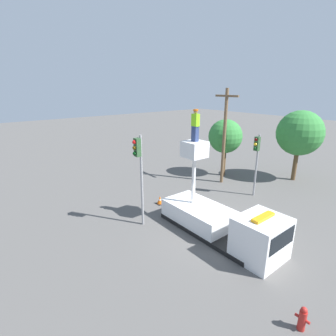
{
  "coord_description": "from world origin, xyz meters",
  "views": [
    {
      "loc": [
        8.71,
        -10.06,
        7.86
      ],
      "look_at": [
        -2.27,
        -1.28,
        3.45
      ],
      "focal_mm": 28.0,
      "sensor_mm": 36.0,
      "label": 1
    }
  ],
  "objects_px": {
    "fire_hydrant": "(302,319)",
    "traffic_light_pole": "(139,164)",
    "bucket_truck": "(220,221)",
    "utility_pole": "(224,134)",
    "traffic_cone_rear": "(160,200)",
    "traffic_light_across": "(257,153)",
    "worker": "(195,125)",
    "tree_left_bg": "(225,137)",
    "tree_right_bg": "(300,133)"
  },
  "relations": [
    {
      "from": "fire_hydrant",
      "to": "traffic_light_pole",
      "type": "bearing_deg",
      "value": -177.59
    },
    {
      "from": "bucket_truck",
      "to": "utility_pole",
      "type": "bearing_deg",
      "value": 129.45
    },
    {
      "from": "bucket_truck",
      "to": "traffic_cone_rear",
      "type": "height_order",
      "value": "bucket_truck"
    },
    {
      "from": "bucket_truck",
      "to": "fire_hydrant",
      "type": "bearing_deg",
      "value": -22.43
    },
    {
      "from": "traffic_light_pole",
      "to": "traffic_light_across",
      "type": "height_order",
      "value": "traffic_light_pole"
    },
    {
      "from": "worker",
      "to": "traffic_cone_rear",
      "type": "distance_m",
      "value": 6.4
    },
    {
      "from": "fire_hydrant",
      "to": "utility_pole",
      "type": "xyz_separation_m",
      "value": [
        -11.05,
        8.95,
        3.73
      ]
    },
    {
      "from": "traffic_cone_rear",
      "to": "tree_left_bg",
      "type": "relative_size",
      "value": 0.11
    },
    {
      "from": "traffic_light_across",
      "to": "tree_left_bg",
      "type": "distance_m",
      "value": 4.91
    },
    {
      "from": "bucket_truck",
      "to": "tree_right_bg",
      "type": "distance_m",
      "value": 12.6
    },
    {
      "from": "fire_hydrant",
      "to": "traffic_cone_rear",
      "type": "xyz_separation_m",
      "value": [
        -10.88,
        2.23,
        -0.18
      ]
    },
    {
      "from": "worker",
      "to": "utility_pole",
      "type": "xyz_separation_m",
      "value": [
        -3.37,
        6.65,
        -1.63
      ]
    },
    {
      "from": "bucket_truck",
      "to": "tree_left_bg",
      "type": "bearing_deg",
      "value": 128.88
    },
    {
      "from": "tree_left_bg",
      "to": "utility_pole",
      "type": "xyz_separation_m",
      "value": [
        1.12,
        -1.53,
        0.58
      ]
    },
    {
      "from": "tree_left_bg",
      "to": "worker",
      "type": "bearing_deg",
      "value": -61.24
    },
    {
      "from": "traffic_light_across",
      "to": "traffic_cone_rear",
      "type": "height_order",
      "value": "traffic_light_across"
    },
    {
      "from": "traffic_cone_rear",
      "to": "tree_right_bg",
      "type": "relative_size",
      "value": 0.1
    },
    {
      "from": "worker",
      "to": "tree_left_bg",
      "type": "distance_m",
      "value": 9.59
    },
    {
      "from": "utility_pole",
      "to": "tree_right_bg",
      "type": "bearing_deg",
      "value": 56.78
    },
    {
      "from": "traffic_light_pole",
      "to": "tree_left_bg",
      "type": "height_order",
      "value": "traffic_light_pole"
    },
    {
      "from": "tree_right_bg",
      "to": "bucket_truck",
      "type": "bearing_deg",
      "value": -80.81
    },
    {
      "from": "tree_right_bg",
      "to": "utility_pole",
      "type": "distance_m",
      "value": 6.43
    },
    {
      "from": "worker",
      "to": "utility_pole",
      "type": "height_order",
      "value": "utility_pole"
    },
    {
      "from": "bucket_truck",
      "to": "traffic_light_pole",
      "type": "height_order",
      "value": "traffic_light_pole"
    },
    {
      "from": "bucket_truck",
      "to": "tree_right_bg",
      "type": "xyz_separation_m",
      "value": [
        -1.95,
        12.03,
        3.2
      ]
    },
    {
      "from": "bucket_truck",
      "to": "fire_hydrant",
      "type": "distance_m",
      "value": 6.05
    },
    {
      "from": "bucket_truck",
      "to": "utility_pole",
      "type": "distance_m",
      "value": 9.22
    },
    {
      "from": "bucket_truck",
      "to": "traffic_cone_rear",
      "type": "xyz_separation_m",
      "value": [
        -5.3,
        -0.07,
        -0.63
      ]
    },
    {
      "from": "tree_right_bg",
      "to": "fire_hydrant",
      "type": "bearing_deg",
      "value": -62.31
    },
    {
      "from": "traffic_light_pole",
      "to": "traffic_light_across",
      "type": "distance_m",
      "value": 9.04
    },
    {
      "from": "worker",
      "to": "traffic_light_pole",
      "type": "xyz_separation_m",
      "value": [
        -1.56,
        -2.69,
        -2.02
      ]
    },
    {
      "from": "bucket_truck",
      "to": "traffic_light_pole",
      "type": "relative_size",
      "value": 1.34
    },
    {
      "from": "traffic_light_pole",
      "to": "tree_right_bg",
      "type": "relative_size",
      "value": 0.89
    },
    {
      "from": "worker",
      "to": "traffic_light_across",
      "type": "bearing_deg",
      "value": 90.02
    },
    {
      "from": "traffic_light_across",
      "to": "fire_hydrant",
      "type": "height_order",
      "value": "traffic_light_across"
    },
    {
      "from": "traffic_light_pole",
      "to": "tree_right_bg",
      "type": "xyz_separation_m",
      "value": [
        1.72,
        14.72,
        0.31
      ]
    },
    {
      "from": "fire_hydrant",
      "to": "tree_left_bg",
      "type": "distance_m",
      "value": 16.36
    },
    {
      "from": "traffic_light_across",
      "to": "fire_hydrant",
      "type": "bearing_deg",
      "value": -47.89
    },
    {
      "from": "worker",
      "to": "tree_left_bg",
      "type": "bearing_deg",
      "value": 118.76
    },
    {
      "from": "traffic_light_pole",
      "to": "traffic_cone_rear",
      "type": "relative_size",
      "value": 9.39
    },
    {
      "from": "bucket_truck",
      "to": "utility_pole",
      "type": "height_order",
      "value": "utility_pole"
    },
    {
      "from": "tree_left_bg",
      "to": "tree_right_bg",
      "type": "bearing_deg",
      "value": 39.71
    },
    {
      "from": "traffic_light_pole",
      "to": "tree_left_bg",
      "type": "bearing_deg",
      "value": 105.06
    },
    {
      "from": "bucket_truck",
      "to": "traffic_light_pole",
      "type": "bearing_deg",
      "value": -143.73
    },
    {
      "from": "traffic_light_pole",
      "to": "bucket_truck",
      "type": "bearing_deg",
      "value": 36.27
    },
    {
      "from": "fire_hydrant",
      "to": "tree_right_bg",
      "type": "height_order",
      "value": "tree_right_bg"
    },
    {
      "from": "tree_left_bg",
      "to": "bucket_truck",
      "type": "bearing_deg",
      "value": -51.12
    },
    {
      "from": "bucket_truck",
      "to": "worker",
      "type": "distance_m",
      "value": 5.35
    },
    {
      "from": "worker",
      "to": "tree_right_bg",
      "type": "relative_size",
      "value": 0.29
    },
    {
      "from": "utility_pole",
      "to": "worker",
      "type": "bearing_deg",
      "value": -63.14
    }
  ]
}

